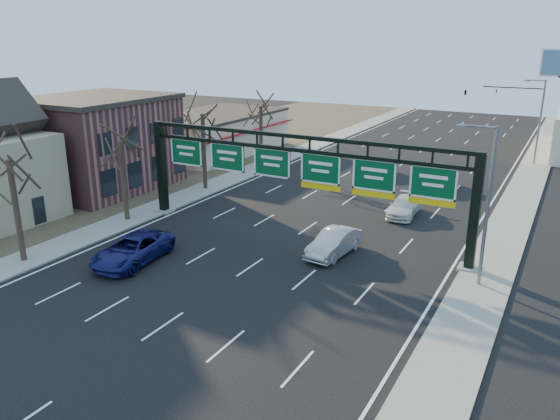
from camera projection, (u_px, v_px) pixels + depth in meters
The scene contains 20 objects.
ground at pixel (232, 280), 31.41m from camera, with size 160.00×160.00×0.00m, color black.
sidewalk_left at pixel (236, 177), 53.94m from camera, with size 3.00×120.00×0.12m, color gray.
sidewalk_right at pixel (513, 216), 42.23m from camera, with size 3.00×120.00×0.12m, color gray.
dirt_strip_left at pixel (142, 164), 59.53m from camera, with size 21.00×120.00×0.06m, color #473D2B.
lane_markings at pixel (357, 194), 48.10m from camera, with size 21.60×120.00×0.01m, color white.
sign_gantry at pixel (298, 172), 36.59m from camera, with size 24.60×1.20×7.20m.
brick_block at pixel (99, 143), 49.15m from camera, with size 10.40×12.40×8.30m.
cream_strip at pixel (215, 133), 64.72m from camera, with size 10.90×18.40×4.70m.
tree_near at pixel (6, 143), 31.63m from camera, with size 3.60×3.60×8.86m.
tree_gantry at pixel (119, 127), 39.25m from camera, with size 3.60×3.60×8.48m.
tree_mid at pixel (202, 102), 47.37m from camera, with size 3.60×3.60×9.24m.
tree_far at pixel (261, 96), 55.83m from camera, with size 3.60×3.60×8.86m.
streetlight_near at pixel (486, 199), 29.16m from camera, with size 2.15×0.22×9.00m.
streetlight_far at pixel (539, 118), 57.54m from camera, with size 2.15×0.22×9.00m.
traffic_signal_mast at pixel (493, 97), 73.03m from camera, with size 10.16×0.54×7.00m.
car_blue_suv at pixel (133, 249), 33.59m from camera, with size 2.76×5.99×1.67m, color #131656.
car_silver_sedan at pixel (334, 243), 34.73m from camera, with size 1.70×4.89×1.61m, color #9E9EA2.
car_white_wagon at pixel (404, 206), 42.41m from camera, with size 1.98×4.86×1.41m, color silver.
car_grey_far at pixel (440, 180), 49.75m from camera, with size 1.93×4.80×1.64m, color #3B3D40.
car_silver_distant at pixel (379, 168), 54.58m from camera, with size 1.56×4.49×1.48m, color silver.
Camera 1 is at (16.21, -23.80, 13.46)m, focal length 35.00 mm.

